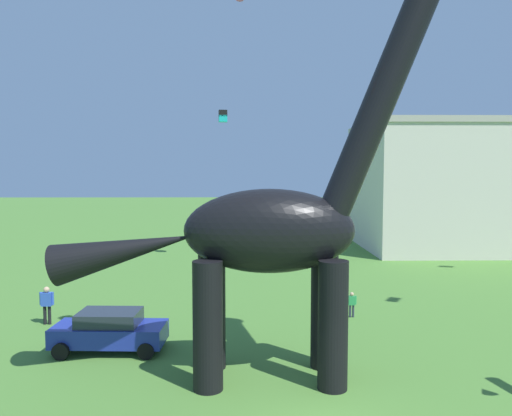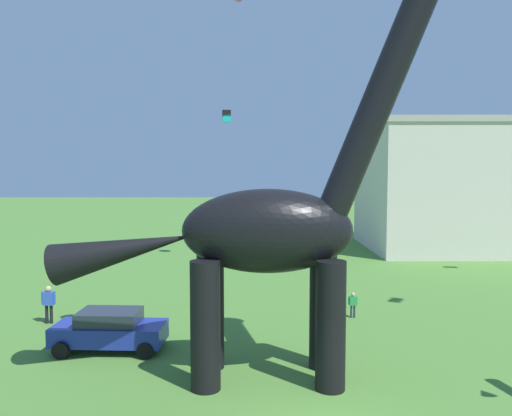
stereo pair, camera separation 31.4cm
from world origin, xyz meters
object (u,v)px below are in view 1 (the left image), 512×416
at_px(parked_sedan_left, 110,330).
at_px(person_vendor_side, 47,302).
at_px(dinosaur_sculpture, 267,231).
at_px(kite_mid_center, 223,116).
at_px(person_strolling_adult, 352,302).

distance_m(parked_sedan_left, person_vendor_side, 5.08).
bearing_deg(person_vendor_side, dinosaur_sculpture, 166.04).
height_order(dinosaur_sculpture, parked_sedan_left, dinosaur_sculpture).
distance_m(dinosaur_sculpture, parked_sedan_left, 7.66).
bearing_deg(dinosaur_sculpture, person_vendor_side, 159.14).
bearing_deg(parked_sedan_left, kite_mid_center, 82.00).
bearing_deg(person_vendor_side, person_strolling_adult, -158.33).
xyz_separation_m(dinosaur_sculpture, person_vendor_side, (-9.66, 6.02, -3.88)).
xyz_separation_m(person_vendor_side, kite_mid_center, (7.16, 15.46, 9.89)).
xyz_separation_m(parked_sedan_left, person_vendor_side, (-3.74, 3.43, 0.23)).
distance_m(dinosaur_sculpture, person_vendor_side, 12.03).
height_order(dinosaur_sculpture, person_vendor_side, dinosaur_sculpture).
height_order(parked_sedan_left, person_strolling_adult, parked_sedan_left).
height_order(parked_sedan_left, kite_mid_center, kite_mid_center).
distance_m(parked_sedan_left, kite_mid_center, 21.70).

